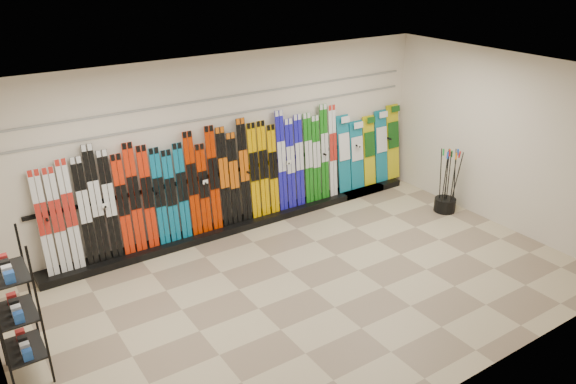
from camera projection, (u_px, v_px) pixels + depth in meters
floor at (311, 288)px, 8.13m from camera, size 8.00×8.00×0.00m
back_wall at (226, 144)px, 9.43m from camera, size 8.00×0.00×8.00m
right_wall at (503, 141)px, 9.55m from camera, size 0.00×5.00×5.00m
ceiling at (315, 83)px, 6.92m from camera, size 8.00×8.00×0.00m
ski_rack_base at (247, 222)px, 9.95m from camera, size 8.00×0.40×0.12m
skis at (210, 182)px, 9.28m from camera, size 5.37×0.19×1.83m
snowboards at (370, 149)px, 11.16m from camera, size 1.58×0.24×1.52m
accessory_rack at (16, 310)px, 6.16m from camera, size 0.40×0.60×1.76m
pole_bin at (445, 205)px, 10.46m from camera, size 0.39×0.39×0.25m
ski_poles at (449, 181)px, 10.26m from camera, size 0.37×0.37×1.18m
slatwall_rail_0 at (225, 115)px, 9.21m from camera, size 7.60×0.02×0.03m
slatwall_rail_1 at (224, 97)px, 9.09m from camera, size 7.60×0.02×0.03m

